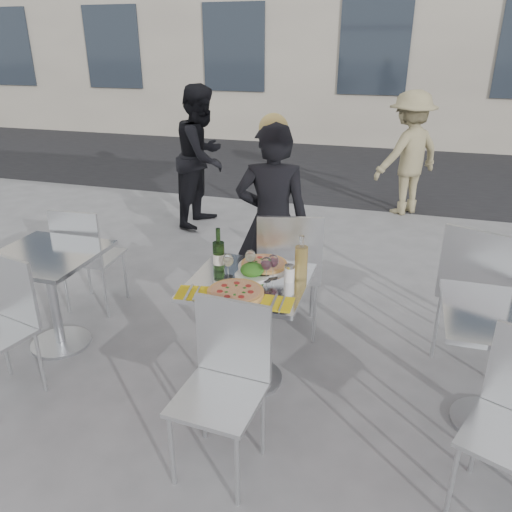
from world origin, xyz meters
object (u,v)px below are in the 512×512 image
(side_chair_lnear, at_px, (1,318))
(wineglass_white_a, at_px, (228,261))
(main_table, at_px, (249,310))
(wineglass_red_b, at_px, (273,262))
(napkin_left, at_px, (192,293))
(napkin_right, at_px, (277,303))
(pedestrian_b, at_px, (408,154))
(pizza_near, at_px, (236,292))
(wineglass_red_a, at_px, (266,264))
(side_chair_rfar, at_px, (478,285))
(wineglass_white_b, at_px, (250,257))
(salad_plate, at_px, (252,271))
(side_table_right, at_px, (505,348))
(pedestrian_a, at_px, (202,157))
(pizza_far, at_px, (264,265))
(side_chair_lfar, at_px, (86,252))
(side_table_left, at_px, (50,280))
(carafe, at_px, (301,262))
(chair_near, at_px, (225,374))
(chair_far, at_px, (289,265))
(sugar_shaker, at_px, (289,273))
(wine_bottle, at_px, (219,255))

(side_chair_lnear, relative_size, wineglass_white_a, 5.79)
(main_table, bearing_deg, wineglass_red_b, 27.63)
(napkin_left, xyz_separation_m, napkin_right, (0.51, 0.02, 0.00))
(pedestrian_b, height_order, pizza_near, pedestrian_b)
(wineglass_red_a, bearing_deg, side_chair_lnear, -159.81)
(pedestrian_b, relative_size, wineglass_red_a, 9.99)
(side_chair_rfar, height_order, wineglass_white_b, side_chair_rfar)
(salad_plate, bearing_deg, side_chair_lnear, -157.38)
(side_table_right, xyz_separation_m, wineglass_white_a, (-1.64, 0.00, 0.32))
(side_chair_lnear, bearing_deg, pedestrian_a, 103.55)
(side_table_right, relative_size, side_chair_rfar, 0.73)
(pedestrian_a, relative_size, napkin_left, 8.09)
(pedestrian_a, bearing_deg, wineglass_red_b, -144.75)
(side_table_right, distance_m, pedestrian_b, 4.11)
(pizza_far, bearing_deg, napkin_right, -66.01)
(pedestrian_a, height_order, napkin_left, pedestrian_a)
(wineglass_red_a, distance_m, napkin_left, 0.49)
(side_chair_lfar, bearing_deg, pedestrian_a, -95.66)
(pedestrian_b, height_order, napkin_left, pedestrian_b)
(main_table, distance_m, wineglass_red_b, 0.35)
(side_table_left, xyz_separation_m, pedestrian_a, (0.00, 2.90, 0.30))
(wineglass_white_b, bearing_deg, side_table_right, -3.87)
(wineglass_red_b, bearing_deg, napkin_left, -140.34)
(side_chair_rfar, xyz_separation_m, carafe, (-1.11, -0.54, 0.26))
(chair_near, xyz_separation_m, napkin_right, (0.16, 0.44, 0.21))
(wineglass_white_a, bearing_deg, chair_near, -72.13)
(side_table_right, height_order, pedestrian_b, pedestrian_b)
(pizza_far, distance_m, wineglass_red_b, 0.20)
(side_chair_lfar, xyz_separation_m, pizza_near, (1.54, -0.72, 0.22))
(side_chair_rfar, relative_size, salad_plate, 4.68)
(chair_far, relative_size, side_chair_lfar, 1.11)
(salad_plate, distance_m, wineglass_red_a, 0.13)
(sugar_shaker, relative_size, wineglass_red_a, 0.68)
(side_table_left, height_order, pizza_far, pizza_far)
(side_table_right, distance_m, side_chair_rfar, 0.65)
(napkin_right, bearing_deg, side_table_left, 168.88)
(wineglass_red_a, bearing_deg, side_table_left, -179.12)
(chair_far, height_order, wine_bottle, wine_bottle)
(side_table_left, bearing_deg, chair_far, 20.88)
(side_chair_lfar, height_order, salad_plate, side_chair_lfar)
(side_table_right, xyz_separation_m, side_chair_lnear, (-2.94, -0.54, 0.00))
(pizza_far, height_order, wineglass_white_b, wineglass_white_b)
(wineglass_red_b, bearing_deg, side_chair_lnear, -158.71)
(side_chair_rfar, height_order, wineglass_red_a, side_chair_rfar)
(chair_far, xyz_separation_m, sugar_shaker, (0.13, -0.56, 0.20))
(pizza_near, bearing_deg, pedestrian_b, 78.01)
(main_table, height_order, napkin_left, napkin_left)
(pedestrian_a, xyz_separation_m, salad_plate, (1.50, -2.84, -0.05))
(salad_plate, relative_size, napkin_left, 1.06)
(side_chair_lfar, relative_size, side_chair_rfar, 0.89)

